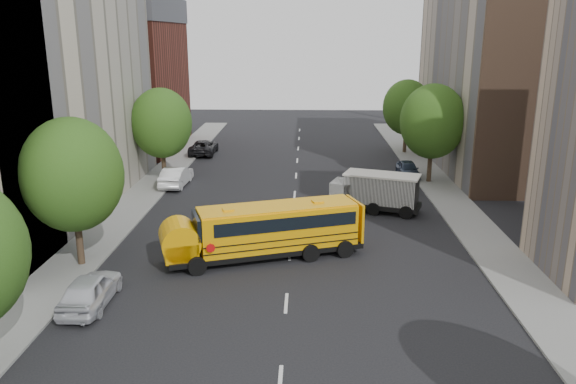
{
  "coord_description": "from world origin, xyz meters",
  "views": [
    {
      "loc": [
        0.84,
        -31.23,
        11.83
      ],
      "look_at": [
        -0.24,
        2.0,
        2.46
      ],
      "focal_mm": 35.0,
      "sensor_mm": 36.0,
      "label": 1
    }
  ],
  "objects_px": {
    "parked_car_4": "(408,169)",
    "street_tree_5": "(407,107)",
    "parked_car_0": "(90,290)",
    "parked_car_1": "(176,176)",
    "street_tree_1": "(72,175)",
    "safari_truck": "(375,191)",
    "parked_car_2": "(204,147)",
    "school_bus": "(263,229)",
    "street_tree_2": "(161,123)",
    "street_tree_4": "(433,121)"
  },
  "relations": [
    {
      "from": "parked_car_4",
      "to": "street_tree_5",
      "type": "bearing_deg",
      "value": 81.12
    },
    {
      "from": "parked_car_0",
      "to": "parked_car_1",
      "type": "xyz_separation_m",
      "value": [
        -0.8,
        20.76,
        0.03
      ]
    },
    {
      "from": "street_tree_1",
      "to": "parked_car_0",
      "type": "bearing_deg",
      "value": -63.94
    },
    {
      "from": "safari_truck",
      "to": "parked_car_0",
      "type": "xyz_separation_m",
      "value": [
        -14.43,
        -14.61,
        -0.65
      ]
    },
    {
      "from": "safari_truck",
      "to": "parked_car_0",
      "type": "relative_size",
      "value": 1.48
    },
    {
      "from": "parked_car_0",
      "to": "parked_car_2",
      "type": "distance_m",
      "value": 33.24
    },
    {
      "from": "school_bus",
      "to": "parked_car_2",
      "type": "bearing_deg",
      "value": 87.78
    },
    {
      "from": "street_tree_2",
      "to": "parked_car_4",
      "type": "relative_size",
      "value": 1.9
    },
    {
      "from": "street_tree_1",
      "to": "safari_truck",
      "type": "distance_m",
      "value": 19.78
    },
    {
      "from": "street_tree_1",
      "to": "parked_car_1",
      "type": "height_order",
      "value": "street_tree_1"
    },
    {
      "from": "street_tree_1",
      "to": "street_tree_5",
      "type": "height_order",
      "value": "street_tree_1"
    },
    {
      "from": "parked_car_1",
      "to": "parked_car_2",
      "type": "relative_size",
      "value": 0.91
    },
    {
      "from": "parked_car_4",
      "to": "parked_car_0",
      "type": "bearing_deg",
      "value": -127.98
    },
    {
      "from": "street_tree_4",
      "to": "street_tree_2",
      "type": "bearing_deg",
      "value": 180.0
    },
    {
      "from": "street_tree_2",
      "to": "parked_car_1",
      "type": "bearing_deg",
      "value": -51.12
    },
    {
      "from": "street_tree_5",
      "to": "street_tree_4",
      "type": "bearing_deg",
      "value": -90.0
    },
    {
      "from": "parked_car_2",
      "to": "parked_car_4",
      "type": "height_order",
      "value": "parked_car_2"
    },
    {
      "from": "school_bus",
      "to": "parked_car_2",
      "type": "height_order",
      "value": "school_bus"
    },
    {
      "from": "street_tree_2",
      "to": "safari_truck",
      "type": "xyz_separation_m",
      "value": [
        16.63,
        -7.89,
        -3.41
      ]
    },
    {
      "from": "parked_car_1",
      "to": "parked_car_0",
      "type": "bearing_deg",
      "value": 94.55
    },
    {
      "from": "street_tree_5",
      "to": "parked_car_1",
      "type": "xyz_separation_m",
      "value": [
        -20.6,
        -13.74,
        -3.91
      ]
    },
    {
      "from": "parked_car_1",
      "to": "safari_truck",
      "type": "bearing_deg",
      "value": 160.33
    },
    {
      "from": "street_tree_1",
      "to": "street_tree_2",
      "type": "bearing_deg",
      "value": 90.0
    },
    {
      "from": "school_bus",
      "to": "parked_car_4",
      "type": "relative_size",
      "value": 2.66
    },
    {
      "from": "parked_car_0",
      "to": "street_tree_2",
      "type": "bearing_deg",
      "value": -84.85
    },
    {
      "from": "street_tree_5",
      "to": "parked_car_1",
      "type": "height_order",
      "value": "street_tree_5"
    },
    {
      "from": "parked_car_1",
      "to": "street_tree_2",
      "type": "bearing_deg",
      "value": -48.78
    },
    {
      "from": "street_tree_1",
      "to": "parked_car_4",
      "type": "height_order",
      "value": "street_tree_1"
    },
    {
      "from": "street_tree_5",
      "to": "parked_car_2",
      "type": "relative_size",
      "value": 1.41
    },
    {
      "from": "street_tree_2",
      "to": "street_tree_4",
      "type": "distance_m",
      "value": 22.0
    },
    {
      "from": "school_bus",
      "to": "parked_car_1",
      "type": "distance_m",
      "value": 17.0
    },
    {
      "from": "street_tree_1",
      "to": "street_tree_5",
      "type": "xyz_separation_m",
      "value": [
        22.0,
        30.0,
        -0.25
      ]
    },
    {
      "from": "street_tree_2",
      "to": "parked_car_2",
      "type": "height_order",
      "value": "street_tree_2"
    },
    {
      "from": "street_tree_2",
      "to": "street_tree_1",
      "type": "bearing_deg",
      "value": -90.0
    },
    {
      "from": "street_tree_2",
      "to": "street_tree_4",
      "type": "relative_size",
      "value": 0.95
    },
    {
      "from": "street_tree_2",
      "to": "safari_truck",
      "type": "relative_size",
      "value": 1.17
    },
    {
      "from": "street_tree_5",
      "to": "parked_car_0",
      "type": "xyz_separation_m",
      "value": [
        -19.8,
        -34.5,
        -3.94
      ]
    },
    {
      "from": "street_tree_1",
      "to": "parked_car_1",
      "type": "distance_m",
      "value": 16.84
    },
    {
      "from": "street_tree_2",
      "to": "street_tree_5",
      "type": "xyz_separation_m",
      "value": [
        22.0,
        12.0,
        -0.12
      ]
    },
    {
      "from": "parked_car_1",
      "to": "parked_car_4",
      "type": "height_order",
      "value": "parked_car_1"
    },
    {
      "from": "parked_car_2",
      "to": "street_tree_1",
      "type": "bearing_deg",
      "value": 86.9
    },
    {
      "from": "street_tree_2",
      "to": "parked_car_0",
      "type": "distance_m",
      "value": 22.97
    },
    {
      "from": "street_tree_2",
      "to": "parked_car_4",
      "type": "height_order",
      "value": "street_tree_2"
    },
    {
      "from": "street_tree_4",
      "to": "parked_car_1",
      "type": "height_order",
      "value": "street_tree_4"
    },
    {
      "from": "street_tree_2",
      "to": "parked_car_1",
      "type": "xyz_separation_m",
      "value": [
        1.4,
        -1.74,
        -4.03
      ]
    },
    {
      "from": "street_tree_4",
      "to": "parked_car_2",
      "type": "distance_m",
      "value": 23.63
    },
    {
      "from": "school_bus",
      "to": "parked_car_4",
      "type": "distance_m",
      "value": 21.51
    },
    {
      "from": "street_tree_4",
      "to": "street_tree_5",
      "type": "xyz_separation_m",
      "value": [
        -0.0,
        12.0,
        -0.37
      ]
    },
    {
      "from": "street_tree_5",
      "to": "parked_car_2",
      "type": "height_order",
      "value": "street_tree_5"
    },
    {
      "from": "parked_car_2",
      "to": "parked_car_0",
      "type": "bearing_deg",
      "value": 91.07
    }
  ]
}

